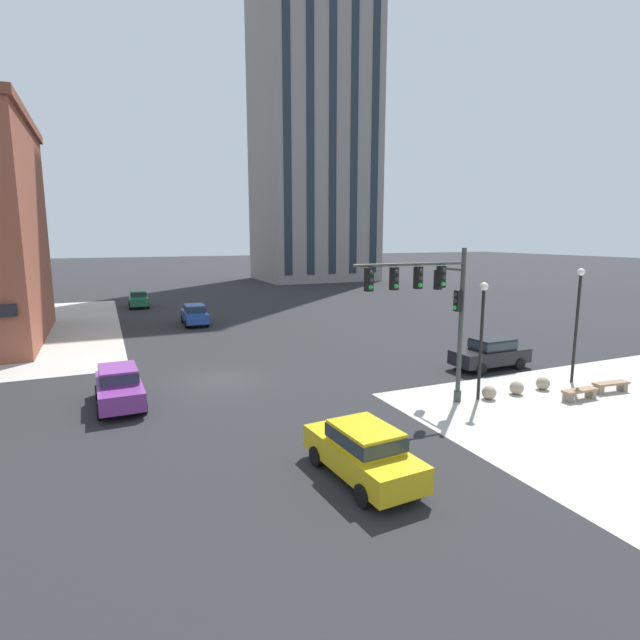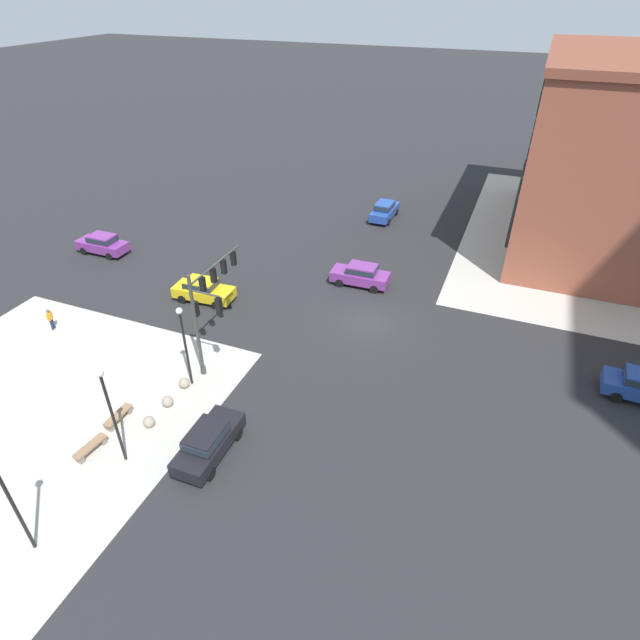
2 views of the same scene
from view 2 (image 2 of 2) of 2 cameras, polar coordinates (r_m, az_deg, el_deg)
ground_plane at (r=35.77m, az=5.15°, el=-0.17°), size 320.00×320.00×0.00m
sidewalk_corner_slab at (r=32.62m, az=-30.25°, el=-9.48°), size 20.00×19.00×0.02m
traffic_signal_main at (r=30.13m, az=-12.20°, el=2.32°), size 5.40×2.09×6.72m
bollard_sphere_curb_a at (r=31.03m, az=-14.77°, el=-6.75°), size 0.62×0.62×0.62m
bollard_sphere_curb_b at (r=30.07m, az=-16.49°, el=-8.63°), size 0.62×0.62×0.62m
bollard_sphere_curb_c at (r=29.18m, az=-18.38°, el=-10.64°), size 0.62×0.62×0.62m
bench_near_signal at (r=30.00m, az=-21.39°, el=-9.91°), size 1.81×0.50×0.49m
bench_mid_block at (r=28.86m, az=-24.02°, el=-12.76°), size 1.84×0.68×0.49m
pedestrian_walking_east at (r=38.82m, az=-27.66°, el=0.19°), size 0.54×0.26×1.57m
street_lamp_corner_near at (r=29.41m, az=-14.80°, el=-1.90°), size 0.36×0.36×5.24m
street_lamp_mid_sidewalk at (r=25.75m, az=-22.21°, el=-8.84°), size 0.36×0.36×5.68m
street_lamp_corner_far at (r=23.93m, az=-31.32°, el=-15.98°), size 0.36×0.36×5.65m
car_main_northbound_near at (r=38.48m, az=-12.81°, el=3.32°), size 2.13×4.52×1.68m
car_main_northbound_far at (r=39.62m, az=4.52°, el=5.06°), size 1.99×4.45×1.68m
car_main_southbound_near at (r=26.56m, az=-12.27°, el=-12.92°), size 4.43×1.95×1.68m
car_cross_eastbound at (r=51.60m, az=7.15°, el=11.98°), size 4.45×1.99×1.68m
car_parked_curb at (r=48.06m, az=-22.92°, el=7.81°), size 1.91×4.41×1.68m
storefront_block_near_corner at (r=51.02m, az=31.15°, el=15.26°), size 23.06×16.05×15.20m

